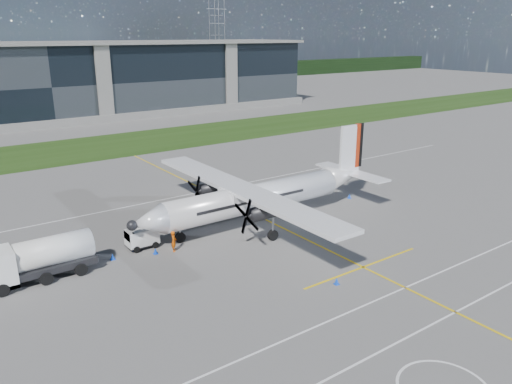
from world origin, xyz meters
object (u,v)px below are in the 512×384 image
at_px(safety_cone_fwd, 113,257).
at_px(safety_cone_portwing, 337,281).
at_px(baggage_tug, 142,238).
at_px(safety_cone_nose_stbd, 134,248).
at_px(safety_cone_nose_port, 155,251).
at_px(turboprop_aircraft, 263,180).
at_px(ground_crew_person, 174,240).
at_px(fuel_tanker_truck, 30,262).
at_px(safety_cone_tail, 349,196).
at_px(pylon_east, 217,39).

bearing_deg(safety_cone_fwd, safety_cone_portwing, -48.92).
bearing_deg(baggage_tug, safety_cone_nose_stbd, -165.68).
bearing_deg(safety_cone_nose_port, safety_cone_fwd, 162.97).
bearing_deg(safety_cone_fwd, turboprop_aircraft, -0.40).
distance_m(ground_crew_person, safety_cone_portwing, 13.83).
distance_m(fuel_tanker_truck, safety_cone_fwd, 6.18).
bearing_deg(safety_cone_tail, fuel_tanker_truck, -179.68).
bearing_deg(pylon_east, safety_cone_fwd, -124.13).
height_order(pylon_east, safety_cone_fwd, pylon_east).
bearing_deg(ground_crew_person, turboprop_aircraft, -53.54).
relative_size(fuel_tanker_truck, safety_cone_portwing, 16.47).
height_order(ground_crew_person, safety_cone_nose_stbd, ground_crew_person).
xyz_separation_m(baggage_tug, safety_cone_portwing, (8.72, -14.20, -0.58)).
bearing_deg(ground_crew_person, fuel_tanker_truck, 112.54).
bearing_deg(safety_cone_fwd, pylon_east, 55.87).
bearing_deg(fuel_tanker_truck, turboprop_aircraft, 0.09).
relative_size(ground_crew_person, safety_cone_portwing, 4.05).
relative_size(safety_cone_tail, safety_cone_nose_stbd, 1.00).
bearing_deg(turboprop_aircraft, safety_cone_portwing, -103.16).
bearing_deg(safety_cone_tail, safety_cone_portwing, -138.20).
height_order(baggage_tug, ground_crew_person, ground_crew_person).
height_order(safety_cone_fwd, safety_cone_nose_stbd, same).
relative_size(safety_cone_fwd, safety_cone_portwing, 1.00).
bearing_deg(safety_cone_nose_port, safety_cone_tail, 2.55).
xyz_separation_m(fuel_tanker_truck, safety_cone_tail, (32.65, 0.19, -1.29)).
distance_m(turboprop_aircraft, baggage_tug, 12.30).
relative_size(fuel_tanker_truck, safety_cone_fwd, 16.47).
height_order(turboprop_aircraft, baggage_tug, turboprop_aircraft).
relative_size(pylon_east, ground_crew_person, 14.80).
height_order(turboprop_aircraft, ground_crew_person, turboprop_aircraft).
distance_m(ground_crew_person, safety_cone_nose_port, 1.72).
bearing_deg(safety_cone_tail, baggage_tug, 178.07).
height_order(safety_cone_nose_stbd, safety_cone_portwing, same).
height_order(pylon_east, turboprop_aircraft, pylon_east).
bearing_deg(safety_cone_tail, safety_cone_nose_stbd, 178.62).
height_order(fuel_tanker_truck, ground_crew_person, fuel_tanker_truck).
relative_size(pylon_east, turboprop_aircraft, 1.10).
height_order(fuel_tanker_truck, safety_cone_fwd, fuel_tanker_truck).
relative_size(baggage_tug, safety_cone_nose_port, 5.53).
bearing_deg(safety_cone_fwd, safety_cone_nose_port, -17.03).
bearing_deg(safety_cone_portwing, safety_cone_tail, 41.80).
bearing_deg(turboprop_aircraft, fuel_tanker_truck, -179.91).
bearing_deg(turboprop_aircraft, pylon_east, 60.11).
xyz_separation_m(turboprop_aircraft, safety_cone_tail, (11.89, 0.15, -3.84)).
relative_size(turboprop_aircraft, ground_crew_person, 13.46).
height_order(baggage_tug, safety_cone_portwing, baggage_tug).
relative_size(baggage_tug, safety_cone_tail, 5.53).
relative_size(pylon_east, safety_cone_tail, 60.00).
bearing_deg(pylon_east, safety_cone_nose_stbd, -123.67).
height_order(baggage_tug, safety_cone_fwd, baggage_tug).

